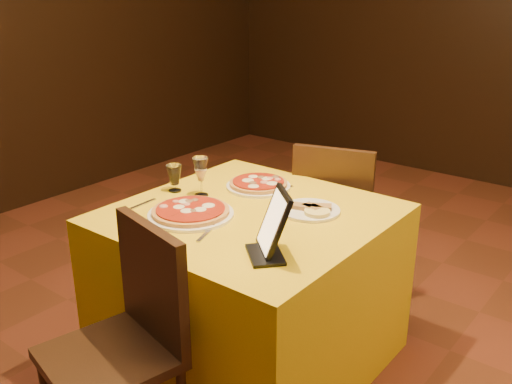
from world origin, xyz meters
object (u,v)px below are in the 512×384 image
Objects in this scene: chair_main_far at (339,218)px; wine_glass at (201,177)px; pizza_far at (258,185)px; water_glass at (174,178)px; pizza_near at (191,212)px; tablet at (274,222)px; main_table at (250,287)px; chair_main_near at (109,357)px.

wine_glass reaches higher than chair_main_far.
pizza_far is 0.40m from water_glass.
pizza_near is at bearing -91.24° from pizza_far.
tablet reaches higher than chair_main_far.
chair_main_far is at bearing 90.00° from main_table.
main_table is 0.50m from pizza_far.
water_glass is (-0.44, -0.02, 0.44)m from main_table.
pizza_near and pizza_far have the same top height.
chair_main_near is 3.73× the size of tablet.
pizza_near is 1.94× the size of wine_glass.
water_glass is 0.53× the size of tablet.
chair_main_far is 0.92m from wine_glass.
main_table is 1.21× the size of chair_main_near.
wine_glass is 0.78× the size of tablet.
wine_glass reaches higher than pizza_far.
pizza_near is 0.33m from water_glass.
chair_main_near is at bearing -90.00° from main_table.
tablet is (0.31, -1.03, 0.41)m from chair_main_far.
pizza_far is (0.01, 0.46, 0.00)m from pizza_near.
tablet reaches higher than pizza_near.
chair_main_near is 1.58m from chair_main_far.
pizza_near is 0.25m from wine_glass.
pizza_far is 1.64× the size of wine_glass.
main_table is 0.80m from chair_main_near.
chair_main_far is 3.73× the size of tablet.
pizza_near is (-0.17, -0.98, 0.31)m from chair_main_far.
chair_main_far is 4.79× the size of wine_glass.
pizza_far is 1.28× the size of tablet.
chair_main_far reaches higher than pizza_far.
chair_main_far is at bearing 80.06° from pizza_near.
pizza_far is 0.70m from tablet.
pizza_near is 1.51× the size of tablet.
pizza_far is (-0.16, -0.52, 0.31)m from chair_main_far.
wine_glass is at bearing 177.47° from main_table.
chair_main_near is at bearing -78.12° from tablet.
pizza_near is at bearing 63.91° from chair_main_far.
chair_main_near is 0.96m from water_glass.
tablet is (0.61, -0.26, 0.03)m from wine_glass.
chair_main_far is at bearing 61.13° from water_glass.
chair_main_near is at bearing 73.85° from chair_main_far.
pizza_far is 2.40× the size of water_glass.
chair_main_far is (0.00, 1.58, 0.00)m from chair_main_near.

